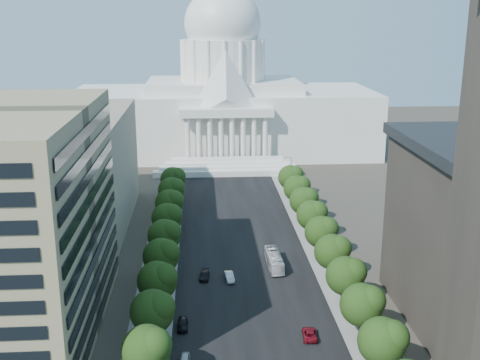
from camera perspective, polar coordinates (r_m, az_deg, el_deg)
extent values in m
cube|color=black|center=(156.98, -0.17, -4.91)|extent=(30.00, 260.00, 0.01)
cube|color=gray|center=(157.01, -7.14, -5.04)|extent=(8.00, 260.00, 0.02)
cube|color=gray|center=(159.23, 6.69, -4.72)|extent=(8.00, 260.00, 0.02)
cube|color=white|center=(245.64, -1.58, 5.61)|extent=(120.00, 50.00, 25.00)
cube|color=white|center=(243.56, -1.61, 8.97)|extent=(60.00, 40.00, 4.00)
cube|color=white|center=(217.71, -1.32, 6.46)|extent=(34.00, 8.00, 3.00)
cylinder|color=white|center=(242.61, -1.63, 11.32)|extent=(32.00, 32.00, 16.00)
ellipsoid|color=white|center=(241.99, -1.65, 14.63)|extent=(30.00, 30.00, 27.60)
cube|color=gray|center=(166.34, -17.15, 0.97)|extent=(38.00, 52.00, 30.00)
sphere|color=black|center=(94.73, -8.87, -15.60)|extent=(7.60, 7.60, 7.60)
sphere|color=black|center=(93.39, -8.10, -15.25)|extent=(5.32, 5.32, 5.32)
cylinder|color=#33261C|center=(107.41, -8.21, -14.45)|extent=(0.56, 0.56, 2.94)
sphere|color=black|center=(105.15, -8.31, -12.23)|extent=(7.60, 7.60, 7.60)
sphere|color=black|center=(103.85, -7.62, -11.86)|extent=(5.32, 5.32, 5.32)
cylinder|color=#33261C|center=(117.93, -7.79, -11.54)|extent=(0.56, 0.56, 2.94)
sphere|color=black|center=(115.88, -7.87, -9.47)|extent=(7.60, 7.60, 7.60)
sphere|color=black|center=(114.62, -7.25, -9.10)|extent=(5.32, 5.32, 5.32)
cylinder|color=#33261C|center=(128.71, -7.44, -9.11)|extent=(0.56, 0.56, 2.94)
sphere|color=black|center=(126.83, -7.51, -7.18)|extent=(7.60, 7.60, 7.60)
sphere|color=black|center=(125.61, -6.94, -6.83)|extent=(5.32, 5.32, 5.32)
cylinder|color=#33261C|center=(139.69, -7.15, -7.06)|extent=(0.56, 0.56, 2.94)
sphere|color=black|center=(137.96, -7.21, -5.26)|extent=(7.60, 7.60, 7.60)
sphere|color=black|center=(136.77, -6.69, -4.91)|extent=(5.32, 5.32, 5.32)
cylinder|color=#33261C|center=(150.82, -6.90, -5.31)|extent=(0.56, 0.56, 2.94)
sphere|color=black|center=(149.22, -6.96, -3.62)|extent=(7.60, 7.60, 7.60)
sphere|color=black|center=(148.06, -6.47, -3.29)|extent=(5.32, 5.32, 5.32)
cylinder|color=#33261C|center=(162.08, -6.69, -3.80)|extent=(0.56, 0.56, 2.94)
sphere|color=black|center=(160.59, -6.74, -2.22)|extent=(7.60, 7.60, 7.60)
sphere|color=black|center=(159.46, -6.29, -1.90)|extent=(5.32, 5.32, 5.32)
cylinder|color=#33261C|center=(173.44, -6.50, -2.49)|extent=(0.56, 0.56, 2.94)
sphere|color=black|center=(172.05, -6.55, -1.00)|extent=(7.60, 7.60, 7.60)
sphere|color=black|center=(170.94, -6.13, -0.70)|extent=(5.32, 5.32, 5.32)
cylinder|color=#33261C|center=(184.88, -6.34, -1.34)|extent=(0.56, 0.56, 2.94)
sphere|color=black|center=(183.57, -6.39, 0.06)|extent=(7.60, 7.60, 7.60)
sphere|color=black|center=(182.48, -5.99, 0.35)|extent=(5.32, 5.32, 5.32)
sphere|color=black|center=(98.19, 13.30, -14.65)|extent=(7.60, 7.60, 7.60)
sphere|color=black|center=(97.38, 14.25, -14.22)|extent=(5.32, 5.32, 5.32)
cylinder|color=#33261C|center=(110.47, 11.32, -13.70)|extent=(0.56, 0.56, 2.94)
sphere|color=black|center=(108.28, 11.45, -11.52)|extent=(7.60, 7.60, 7.60)
sphere|color=black|center=(107.46, 12.29, -11.11)|extent=(5.32, 5.32, 5.32)
cylinder|color=#33261C|center=(120.72, 9.85, -10.96)|extent=(0.56, 0.56, 2.94)
sphere|color=black|center=(118.72, 9.95, -8.92)|extent=(7.60, 7.60, 7.60)
sphere|color=black|center=(117.90, 10.70, -8.54)|extent=(5.32, 5.32, 5.32)
cylinder|color=#33261C|center=(131.28, 8.63, -8.65)|extent=(0.56, 0.56, 2.94)
sphere|color=black|center=(129.43, 8.71, -6.75)|extent=(7.60, 7.60, 7.60)
sphere|color=black|center=(128.61, 9.39, -6.38)|extent=(5.32, 5.32, 5.32)
cylinder|color=#33261C|center=(142.06, 7.61, -6.68)|extent=(0.56, 0.56, 2.94)
sphere|color=black|center=(140.36, 7.68, -4.90)|extent=(7.60, 7.60, 7.60)
sphere|color=black|center=(139.53, 8.29, -4.55)|extent=(5.32, 5.32, 5.32)
cylinder|color=#33261C|center=(153.02, 6.74, -4.99)|extent=(0.56, 0.56, 2.94)
sphere|color=black|center=(151.44, 6.79, -3.33)|extent=(7.60, 7.60, 7.60)
sphere|color=black|center=(150.62, 7.36, -2.99)|extent=(5.32, 5.32, 5.32)
cylinder|color=#33261C|center=(164.13, 5.99, -3.53)|extent=(0.56, 0.56, 2.94)
sphere|color=black|center=(162.66, 6.03, -1.96)|extent=(7.60, 7.60, 7.60)
sphere|color=black|center=(161.83, 6.55, -1.65)|extent=(5.32, 5.32, 5.32)
cylinder|color=#33261C|center=(175.35, 5.34, -2.25)|extent=(0.56, 0.56, 2.94)
sphere|color=black|center=(173.98, 5.37, -0.78)|extent=(7.60, 7.60, 7.60)
sphere|color=black|center=(173.15, 5.86, -0.48)|extent=(5.32, 5.32, 5.32)
cylinder|color=#33261C|center=(186.67, 4.76, -1.13)|extent=(0.56, 0.56, 2.94)
sphere|color=black|center=(185.38, 4.80, 0.26)|extent=(7.60, 7.60, 7.60)
sphere|color=black|center=(184.56, 5.25, 0.55)|extent=(5.32, 5.32, 5.32)
cylinder|color=gray|center=(108.85, 12.84, -12.45)|extent=(0.18, 0.18, 9.00)
cylinder|color=gray|center=(106.60, 12.35, -10.45)|extent=(2.40, 0.14, 0.14)
sphere|color=gray|center=(106.35, 11.77, -10.54)|extent=(0.44, 0.44, 0.44)
cylinder|color=gray|center=(130.62, 9.76, -7.38)|extent=(0.18, 0.18, 9.00)
cylinder|color=gray|center=(128.75, 9.33, -5.64)|extent=(2.40, 0.14, 0.14)
sphere|color=gray|center=(128.55, 8.85, -5.70)|extent=(0.44, 0.44, 0.44)
cylinder|color=gray|center=(153.38, 7.63, -3.77)|extent=(0.18, 0.18, 9.00)
cylinder|color=gray|center=(151.79, 7.24, -2.25)|extent=(2.40, 0.14, 0.14)
sphere|color=gray|center=(151.62, 6.83, -2.30)|extent=(0.44, 0.44, 0.44)
cylinder|color=gray|center=(176.75, 6.06, -1.10)|extent=(0.18, 0.18, 9.00)
cylinder|color=gray|center=(175.37, 5.71, 0.24)|extent=(2.40, 0.14, 0.14)
sphere|color=gray|center=(175.22, 5.36, 0.20)|extent=(0.44, 0.44, 0.44)
cylinder|color=gray|center=(200.51, 4.87, 0.94)|extent=(0.18, 0.18, 9.00)
cylinder|color=gray|center=(199.29, 4.55, 2.13)|extent=(2.40, 0.14, 0.14)
sphere|color=gray|center=(199.16, 4.24, 2.10)|extent=(0.44, 0.44, 0.44)
imported|color=black|center=(111.82, -5.47, -13.44)|extent=(1.95, 4.80, 1.63)
imported|color=#B6B8BE|center=(129.35, -1.02, -9.17)|extent=(2.28, 5.03, 1.60)
imported|color=maroon|center=(109.19, 6.62, -14.29)|extent=(2.87, 5.46, 1.47)
imported|color=black|center=(130.30, -3.40, -9.05)|extent=(2.43, 5.04, 1.42)
imported|color=silver|center=(135.58, 3.27, -7.58)|extent=(3.19, 12.11, 3.35)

